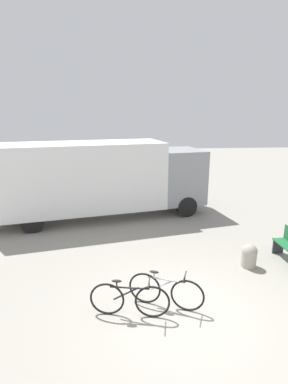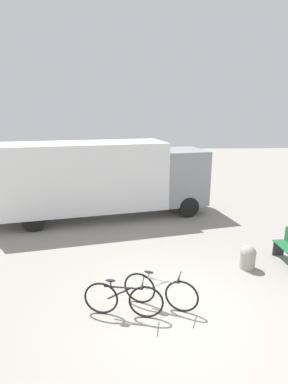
# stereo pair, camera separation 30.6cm
# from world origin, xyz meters

# --- Properties ---
(ground_plane) EXTENTS (60.00, 60.00, 0.00)m
(ground_plane) POSITION_xyz_m (0.00, 0.00, 0.00)
(ground_plane) COLOR gray
(delivery_truck) EXTENTS (8.88, 3.89, 3.10)m
(delivery_truck) POSITION_xyz_m (-2.09, 6.49, 1.71)
(delivery_truck) COLOR white
(delivery_truck) RESTS_ON ground
(bicycle_near) EXTENTS (1.71, 0.48, 0.85)m
(bicycle_near) POSITION_xyz_m (-1.11, 0.05, 0.40)
(bicycle_near) COLOR black
(bicycle_near) RESTS_ON ground
(bicycle_middle) EXTENTS (1.62, 0.71, 0.85)m
(bicycle_middle) POSITION_xyz_m (-0.30, 0.30, 0.40)
(bicycle_middle) COLOR black
(bicycle_middle) RESTS_ON ground
(bollard_near_bench) EXTENTS (0.43, 0.43, 0.68)m
(bollard_near_bench) POSITION_xyz_m (2.34, 1.89, 0.35)
(bollard_near_bench) COLOR #9E998C
(bollard_near_bench) RESTS_ON ground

